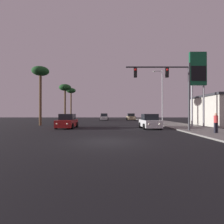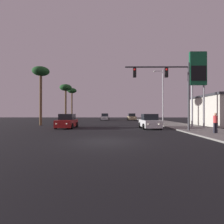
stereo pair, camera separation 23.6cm
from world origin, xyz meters
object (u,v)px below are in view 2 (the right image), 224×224
(palm_tree_far, at_px, (72,92))
(palm_tree_mid, at_px, (66,89))
(car_white, at_px, (150,122))
(gas_station_sign, at_px, (198,73))
(pedestrian_on_sidewalk, at_px, (215,122))
(palm_tree_near, at_px, (41,74))
(car_silver, at_px, (105,117))
(traffic_light_mast, at_px, (171,83))
(street_lamp, at_px, (162,93))
(car_tan, at_px, (132,117))
(car_red, at_px, (67,122))

(palm_tree_far, height_order, palm_tree_mid, palm_tree_far)
(car_white, relative_size, palm_tree_far, 0.53)
(gas_station_sign, distance_m, pedestrian_on_sidewalk, 8.68)
(palm_tree_mid, bearing_deg, palm_tree_far, 96.61)
(palm_tree_near, bearing_deg, pedestrian_on_sidewalk, -28.78)
(car_silver, height_order, gas_station_sign, gas_station_sign)
(traffic_light_mast, relative_size, gas_station_sign, 0.72)
(car_white, distance_m, palm_tree_mid, 20.99)
(street_lamp, bearing_deg, pedestrian_on_sidewalk, -89.37)
(street_lamp, xyz_separation_m, palm_tree_far, (-19.09, 15.09, 2.02))
(palm_tree_near, bearing_deg, car_tan, 50.85)
(pedestrian_on_sidewalk, height_order, palm_tree_far, palm_tree_far)
(pedestrian_on_sidewalk, height_order, palm_tree_mid, palm_tree_mid)
(palm_tree_far, xyz_separation_m, palm_tree_mid, (1.16, -10.00, -0.60))
(car_silver, relative_size, palm_tree_far, 0.52)
(pedestrian_on_sidewalk, bearing_deg, palm_tree_far, 122.35)
(car_white, distance_m, gas_station_sign, 8.39)
(gas_station_sign, bearing_deg, car_tan, 104.25)
(street_lamp, distance_m, gas_station_sign, 9.18)
(street_lamp, bearing_deg, gas_station_sign, -78.30)
(car_silver, bearing_deg, gas_station_sign, 118.92)
(car_red, distance_m, car_tan, 24.73)
(palm_tree_far, height_order, palm_tree_near, palm_tree_near)
(traffic_light_mast, xyz_separation_m, street_lamp, (2.77, 13.04, 0.45))
(palm_tree_mid, bearing_deg, street_lamp, -15.85)
(car_red, bearing_deg, gas_station_sign, -179.67)
(car_red, bearing_deg, palm_tree_far, -78.61)
(car_white, xyz_separation_m, gas_station_sign, (5.96, 0.76, 5.86))
(gas_station_sign, bearing_deg, palm_tree_mid, 144.77)
(car_red, xyz_separation_m, pedestrian_on_sidewalk, (13.98, -6.11, 0.27))
(car_silver, height_order, traffic_light_mast, traffic_light_mast)
(pedestrian_on_sidewalk, bearing_deg, traffic_light_mast, 142.38)
(car_white, relative_size, pedestrian_on_sidewalk, 2.59)
(traffic_light_mast, height_order, palm_tree_far, palm_tree_far)
(car_tan, relative_size, car_silver, 1.01)
(car_white, xyz_separation_m, palm_tree_far, (-14.96, 24.72, 6.38))
(palm_tree_far, bearing_deg, gas_station_sign, -48.87)
(car_white, height_order, palm_tree_near, palm_tree_near)
(traffic_light_mast, height_order, palm_tree_near, palm_tree_near)
(palm_tree_far, bearing_deg, palm_tree_near, -89.06)
(street_lamp, bearing_deg, car_tan, 105.90)
(car_red, xyz_separation_m, palm_tree_mid, (-4.12, 14.28, 5.78))
(car_tan, distance_m, palm_tree_mid, 17.37)
(car_tan, relative_size, pedestrian_on_sidewalk, 2.60)
(car_red, relative_size, traffic_light_mast, 0.67)
(car_red, height_order, palm_tree_far, palm_tree_far)
(car_silver, height_order, palm_tree_far, palm_tree_far)
(street_lamp, xyz_separation_m, palm_tree_near, (-18.76, -4.91, 2.23))
(gas_station_sign, height_order, pedestrian_on_sidewalk, gas_station_sign)
(street_lamp, xyz_separation_m, gas_station_sign, (1.84, -8.87, 1.50))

